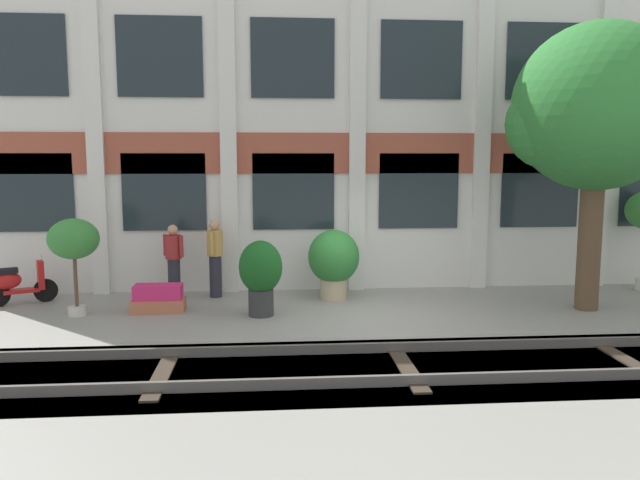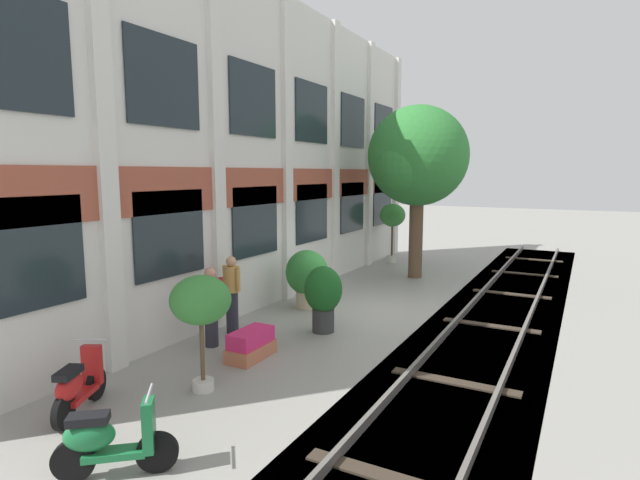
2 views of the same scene
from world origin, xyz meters
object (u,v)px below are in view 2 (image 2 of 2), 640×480
object	(u,v)px
potted_plant_low_pan	(392,217)
resident_watching_tracks	(211,304)
broadleaf_tree	(418,159)
resident_by_doorway	(232,292)
potted_plant_tall_urn	(201,303)
scooter_second_parked	(77,386)
scooter_near_curb	(109,441)
potted_plant_glazed_jar	(307,275)
potted_plant_stone_basin	(323,294)
potted_plant_square_trough	(251,345)

from	to	relation	value
potted_plant_low_pan	resident_watching_tracks	distance (m)	10.57
broadleaf_tree	resident_by_doorway	size ratio (longest dim) A/B	3.31
broadleaf_tree	potted_plant_tall_urn	world-z (taller)	broadleaf_tree
potted_plant_low_pan	resident_by_doorway	bearing A→B (deg)	179.54
scooter_second_parked	resident_watching_tracks	xyz separation A→B (m)	(3.13, 0.23, 0.42)
potted_plant_tall_urn	scooter_second_parked	distance (m)	2.05
broadleaf_tree	scooter_near_curb	bearing A→B (deg)	-178.56
broadleaf_tree	potted_plant_glazed_jar	xyz separation A→B (m)	(-4.94, 1.29, -3.00)
broadleaf_tree	resident_watching_tracks	bearing A→B (deg)	169.53
potted_plant_tall_urn	resident_by_doorway	bearing A→B (deg)	28.98
potted_plant_glazed_jar	scooter_near_curb	size ratio (longest dim) A/B	1.33
potted_plant_low_pan	potted_plant_stone_basin	xyz separation A→B (m)	(-8.67, -1.61, -0.92)
potted_plant_tall_urn	scooter_near_curb	bearing A→B (deg)	-164.88
scooter_near_curb	potted_plant_square_trough	bearing A→B (deg)	62.23
broadleaf_tree	resident_by_doorway	distance (m)	8.21
resident_by_doorway	resident_watching_tracks	xyz separation A→B (m)	(-0.86, -0.16, -0.05)
broadleaf_tree	potted_plant_stone_basin	bearing A→B (deg)	179.94
potted_plant_tall_urn	resident_watching_tracks	bearing A→B (deg)	36.73
potted_plant_glazed_jar	potted_plant_tall_urn	size ratio (longest dim) A/B	0.80
potted_plant_stone_basin	potted_plant_tall_urn	distance (m)	3.58
scooter_second_parked	potted_plant_square_trough	bearing A→B (deg)	-41.64
scooter_second_parked	potted_plant_low_pan	bearing A→B (deg)	-24.51
potted_plant_glazed_jar	potted_plant_tall_urn	xyz separation A→B (m)	(-5.05, -0.99, 0.58)
potted_plant_stone_basin	resident_by_doorway	distance (m)	1.96
resident_by_doorway	potted_plant_stone_basin	bearing A→B (deg)	-48.17
potted_plant_stone_basin	scooter_near_curb	bearing A→B (deg)	-176.87
potted_plant_tall_urn	scooter_near_curb	distance (m)	2.54
potted_plant_tall_urn	scooter_near_curb	size ratio (longest dim) A/B	1.66
broadleaf_tree	scooter_near_curb	size ratio (longest dim) A/B	4.96
potted_plant_square_trough	resident_watching_tracks	world-z (taller)	resident_watching_tracks
scooter_near_curb	resident_watching_tracks	distance (m)	4.35
scooter_second_parked	resident_by_doorway	world-z (taller)	resident_by_doorway
potted_plant_glazed_jar	potted_plant_stone_basin	bearing A→B (deg)	-140.05
potted_plant_low_pan	scooter_second_parked	distance (m)	13.73
scooter_second_parked	resident_watching_tracks	size ratio (longest dim) A/B	0.80
potted_plant_stone_basin	potted_plant_glazed_jar	size ratio (longest dim) A/B	0.97
potted_plant_stone_basin	potted_plant_glazed_jar	world-z (taller)	potted_plant_glazed_jar
potted_plant_square_trough	resident_by_doorway	size ratio (longest dim) A/B	0.62
scooter_near_curb	potted_plant_glazed_jar	bearing A→B (deg)	62.91
potted_plant_tall_urn	resident_watching_tracks	size ratio (longest dim) A/B	1.17
potted_plant_low_pan	potted_plant_tall_urn	bearing A→B (deg)	-173.83
potted_plant_low_pan	potted_plant_tall_urn	world-z (taller)	potted_plant_low_pan
scooter_second_parked	potted_plant_stone_basin	bearing A→B (deg)	-40.44
potted_plant_square_trough	scooter_near_curb	size ratio (longest dim) A/B	0.92
potted_plant_glazed_jar	potted_plant_tall_urn	distance (m)	5.18
potted_plant_stone_basin	scooter_near_curb	distance (m)	5.79
broadleaf_tree	resident_by_doorway	xyz separation A→B (m)	(-7.47, 1.70, -2.95)
potted_plant_stone_basin	resident_watching_tracks	bearing A→B (deg)	140.51
potted_plant_square_trough	scooter_second_parked	bearing A→B (deg)	164.16
resident_by_doorway	potted_plant_square_trough	bearing A→B (deg)	-118.35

